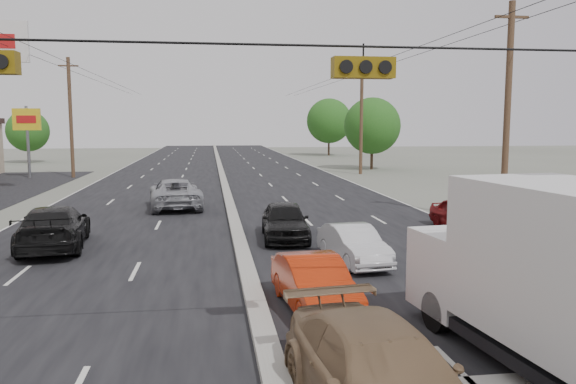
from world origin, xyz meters
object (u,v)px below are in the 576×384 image
utility_pole_left_c (71,117)px  tree_right_mid (372,126)px  oncoming_far (175,194)px  utility_pole_right_b (507,111)px  tan_sedan (381,379)px  tree_left_far (28,131)px  red_sedan (314,284)px  pole_sign_far (27,125)px  queue_car_b (353,245)px  box_truck (560,277)px  queue_car_a (285,221)px  utility_pole_right_c (361,117)px  oncoming_near (54,228)px  queue_car_e (464,215)px  tree_right_far (329,121)px

utility_pole_left_c → tree_right_mid: 27.96m
oncoming_far → tree_right_mid: bearing=-133.2°
utility_pole_right_b → tan_sedan: utility_pole_right_b is taller
tree_left_far → red_sedan: tree_left_far is taller
pole_sign_far → tree_right_mid: size_ratio=0.84×
utility_pole_left_c → queue_car_b: size_ratio=2.67×
box_truck → queue_car_a: 12.93m
queue_car_a → red_sedan: bearing=-89.3°
oncoming_far → box_truck: bearing=104.3°
utility_pole_left_c → utility_pole_right_c: (25.00, 0.00, 0.00)m
box_truck → oncoming_far: 23.01m
utility_pole_right_c → tan_sedan: size_ratio=1.96×
red_sedan → utility_pole_left_c: bearing=105.4°
pole_sign_far → box_truck: pole_sign_far is taller
tan_sedan → oncoming_near: bearing=114.6°
utility_pole_right_c → queue_car_a: bearing=-111.0°
red_sedan → utility_pole_right_c: bearing=67.4°
utility_pole_left_c → box_truck: 44.11m
queue_car_b → queue_car_e: 7.79m
tree_right_mid → red_sedan: 43.60m
utility_pole_right_b → tree_right_mid: utility_pole_right_b is taller
tree_right_mid → queue_car_b: 38.88m
queue_car_a → tree_right_far: bearing=79.7°
queue_car_a → oncoming_far: 10.24m
red_sedan → queue_car_e: 12.29m
pole_sign_far → tree_right_mid: 31.40m
tree_right_mid → queue_car_b: bearing=-107.3°
utility_pole_left_c → queue_car_a: bearing=-62.8°
utility_pole_left_c → queue_car_b: (16.00, -31.96, -4.49)m
box_truck → red_sedan: 5.61m
tree_right_mid → red_sedan: bearing=-108.2°
utility_pole_right_c → queue_car_e: (-2.90, -27.11, -4.44)m
red_sedan → oncoming_near: size_ratio=0.73×
utility_pole_right_b → queue_car_e: (-2.90, -2.11, -4.44)m
tree_right_mid → tan_sedan: size_ratio=1.40×
red_sedan → oncoming_far: (-4.34, 17.48, 0.14)m
tree_right_mid → oncoming_far: (-17.94, -23.78, -3.55)m
queue_car_b → utility_pole_right_c: bearing=67.2°
tan_sedan → oncoming_near: size_ratio=0.94×
red_sedan → queue_car_b: 4.79m
utility_pole_left_c → pole_sign_far: bearing=-180.0°
queue_car_e → queue_car_a: bearing=180.0°
tree_right_mid → oncoming_far: tree_right_mid is taller
box_truck → queue_car_b: 8.59m
tree_right_mid → tan_sedan: tree_right_mid is taller
utility_pole_right_c → pole_sign_far: (-28.50, -0.00, -0.70)m
oncoming_near → queue_car_a: bearing=176.0°
oncoming_near → tree_right_far: bearing=-118.3°
queue_car_a → oncoming_far: oncoming_far is taller
oncoming_near → red_sedan: bearing=128.5°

